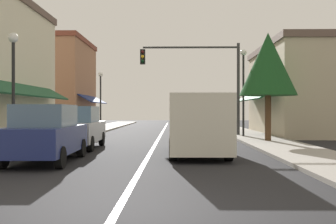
# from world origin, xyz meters

# --- Properties ---
(ground_plane) EXTENTS (80.00, 80.00, 0.00)m
(ground_plane) POSITION_xyz_m (0.00, 18.00, 0.00)
(ground_plane) COLOR black
(sidewalk_left) EXTENTS (2.60, 56.00, 0.12)m
(sidewalk_left) POSITION_xyz_m (-5.50, 18.00, 0.06)
(sidewalk_left) COLOR #A39E99
(sidewalk_left) RESTS_ON ground
(sidewalk_right) EXTENTS (2.60, 56.00, 0.12)m
(sidewalk_right) POSITION_xyz_m (5.50, 18.00, 0.06)
(sidewalk_right) COLOR gray
(sidewalk_right) RESTS_ON ground
(lane_center_stripe) EXTENTS (0.14, 52.00, 0.01)m
(lane_center_stripe) POSITION_xyz_m (0.00, 18.00, 0.00)
(lane_center_stripe) COLOR silver
(lane_center_stripe) RESTS_ON ground
(storefront_right_block) EXTENTS (5.45, 10.20, 5.93)m
(storefront_right_block) POSITION_xyz_m (8.86, 20.00, 2.97)
(storefront_right_block) COLOR #BCAD8E
(storefront_right_block) RESTS_ON ground
(storefront_far_left) EXTENTS (5.79, 8.20, 7.79)m
(storefront_far_left) POSITION_xyz_m (-9.04, 28.00, 3.90)
(storefront_far_left) COLOR #9E6B4C
(storefront_far_left) RESTS_ON ground
(parked_car_nearest_left) EXTENTS (1.88, 4.15, 1.77)m
(parked_car_nearest_left) POSITION_xyz_m (-3.03, 5.92, 0.88)
(parked_car_nearest_left) COLOR navy
(parked_car_nearest_left) RESTS_ON ground
(parked_car_second_left) EXTENTS (1.88, 4.15, 1.77)m
(parked_car_second_left) POSITION_xyz_m (-3.16, 10.29, 0.88)
(parked_car_second_left) COLOR #B7BABF
(parked_car_second_left) RESTS_ON ground
(van_in_lane) EXTENTS (2.03, 5.20, 2.12)m
(van_in_lane) POSITION_xyz_m (1.72, 7.97, 1.15)
(van_in_lane) COLOR beige
(van_in_lane) RESTS_ON ground
(traffic_signal_mast_arm) EXTENTS (6.07, 0.50, 5.71)m
(traffic_signal_mast_arm) POSITION_xyz_m (2.67, 17.81, 3.96)
(traffic_signal_mast_arm) COLOR #333333
(traffic_signal_mast_arm) RESTS_ON ground
(street_lamp_left_near) EXTENTS (0.36, 0.36, 4.44)m
(street_lamp_left_near) POSITION_xyz_m (-5.01, 8.25, 3.02)
(street_lamp_left_near) COLOR black
(street_lamp_left_near) RESTS_ON ground
(street_lamp_right_mid) EXTENTS (0.36, 0.36, 5.12)m
(street_lamp_right_mid) POSITION_xyz_m (4.87, 16.54, 3.42)
(street_lamp_right_mid) COLOR black
(street_lamp_right_mid) RESTS_ON ground
(street_lamp_left_far) EXTENTS (0.36, 0.36, 4.61)m
(street_lamp_left_far) POSITION_xyz_m (-4.90, 24.43, 3.12)
(street_lamp_left_far) COLOR black
(street_lamp_left_far) RESTS_ON ground
(tree_right_near) EXTENTS (2.81, 2.81, 5.42)m
(tree_right_near) POSITION_xyz_m (5.50, 13.23, 3.85)
(tree_right_near) COLOR #4C331E
(tree_right_near) RESTS_ON ground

